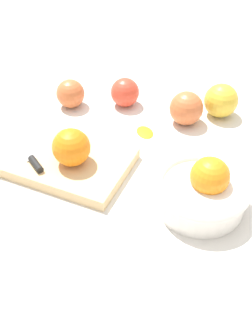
% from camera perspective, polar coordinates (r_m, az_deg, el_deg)
% --- Properties ---
extents(ground_plane, '(2.40, 2.40, 0.00)m').
position_cam_1_polar(ground_plane, '(0.82, 2.30, 2.05)').
color(ground_plane, silver).
extents(bowl, '(0.17, 0.17, 0.10)m').
position_cam_1_polar(bowl, '(0.69, 11.21, -3.26)').
color(bowl, white).
rests_on(bowl, ground_plane).
extents(cutting_board, '(0.25, 0.17, 0.02)m').
position_cam_1_polar(cutting_board, '(0.79, -8.70, 0.98)').
color(cutting_board, '#DBB77F').
rests_on(cutting_board, ground_plane).
extents(orange_on_board, '(0.07, 0.07, 0.07)m').
position_cam_1_polar(orange_on_board, '(0.74, -8.12, 3.06)').
color(orange_on_board, orange).
rests_on(orange_on_board, cutting_board).
extents(knife, '(0.14, 0.10, 0.01)m').
position_cam_1_polar(knife, '(0.79, -14.15, 1.74)').
color(knife, silver).
rests_on(knife, cutting_board).
extents(apple_front_left, '(0.08, 0.08, 0.08)m').
position_cam_1_polar(apple_front_left, '(0.90, 8.93, 8.75)').
color(apple_front_left, '#CC6638').
rests_on(apple_front_left, ground_plane).
extents(apple_front_right, '(0.07, 0.07, 0.07)m').
position_cam_1_polar(apple_front_right, '(0.96, -0.16, 11.17)').
color(apple_front_right, '#D6422D').
rests_on(apple_front_right, ground_plane).
extents(apple_front_right_2, '(0.07, 0.07, 0.07)m').
position_cam_1_polar(apple_front_right_2, '(0.96, -8.24, 10.87)').
color(apple_front_right_2, '#CC6638').
rests_on(apple_front_right_2, ground_plane).
extents(apple_front_left_2, '(0.08, 0.08, 0.08)m').
position_cam_1_polar(apple_front_left_2, '(0.94, 13.91, 9.69)').
color(apple_front_left_2, gold).
rests_on(apple_front_left_2, ground_plane).
extents(citrus_peel, '(0.06, 0.06, 0.01)m').
position_cam_1_polar(citrus_peel, '(0.88, 2.83, 5.49)').
color(citrus_peel, orange).
rests_on(citrus_peel, ground_plane).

